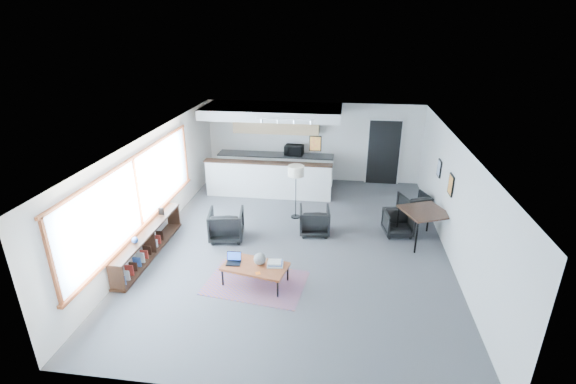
# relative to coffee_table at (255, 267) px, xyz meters

# --- Properties ---
(room) EXTENTS (7.02, 9.02, 2.62)m
(room) POSITION_rel_coffee_table_xyz_m (0.66, 1.78, 0.91)
(room) COLOR #4D4D50
(room) RESTS_ON ground
(window) EXTENTS (0.10, 5.95, 1.66)m
(window) POSITION_rel_coffee_table_xyz_m (-2.81, 0.88, 1.06)
(window) COLOR #8CBFFF
(window) RESTS_ON room
(console) EXTENTS (0.35, 3.00, 0.80)m
(console) POSITION_rel_coffee_table_xyz_m (-2.64, 0.73, -0.06)
(console) COLOR black
(console) RESTS_ON floor
(kitchenette) EXTENTS (4.20, 1.96, 2.60)m
(kitchenette) POSITION_rel_coffee_table_xyz_m (-0.54, 5.48, 0.99)
(kitchenette) COLOR white
(kitchenette) RESTS_ON floor
(doorway) EXTENTS (1.10, 0.12, 2.15)m
(doorway) POSITION_rel_coffee_table_xyz_m (2.96, 6.20, 0.68)
(doorway) COLOR black
(doorway) RESTS_ON room
(track_light) EXTENTS (1.60, 0.07, 0.15)m
(track_light) POSITION_rel_coffee_table_xyz_m (0.07, 3.98, 2.14)
(track_light) COLOR silver
(track_light) RESTS_ON room
(wall_art_lower) EXTENTS (0.03, 0.38, 0.48)m
(wall_art_lower) POSITION_rel_coffee_table_xyz_m (4.12, 2.18, 1.16)
(wall_art_lower) COLOR black
(wall_art_lower) RESTS_ON room
(wall_art_upper) EXTENTS (0.03, 0.34, 0.44)m
(wall_art_upper) POSITION_rel_coffee_table_xyz_m (4.12, 3.48, 1.11)
(wall_art_upper) COLOR black
(wall_art_upper) RESTS_ON room
(kilim_rug) EXTENTS (2.14, 1.59, 0.01)m
(kilim_rug) POSITION_rel_coffee_table_xyz_m (0.00, 0.00, -0.39)
(kilim_rug) COLOR #6C4152
(kilim_rug) RESTS_ON floor
(coffee_table) EXTENTS (1.41, 0.94, 0.42)m
(coffee_table) POSITION_rel_coffee_table_xyz_m (0.00, 0.00, 0.00)
(coffee_table) COLOR brown
(coffee_table) RESTS_ON floor
(laptop) EXTENTS (0.31, 0.26, 0.21)m
(laptop) POSITION_rel_coffee_table_xyz_m (-0.46, 0.07, 0.09)
(laptop) COLOR black
(laptop) RESTS_ON coffee_table
(ceramic_pot) EXTENTS (0.25, 0.25, 0.25)m
(ceramic_pot) POSITION_rel_coffee_table_xyz_m (0.09, 0.06, 0.16)
(ceramic_pot) COLOR gray
(ceramic_pot) RESTS_ON coffee_table
(book_stack) EXTENTS (0.35, 0.29, 0.10)m
(book_stack) POSITION_rel_coffee_table_xyz_m (0.40, 0.06, 0.08)
(book_stack) COLOR silver
(book_stack) RESTS_ON coffee_table
(coaster) EXTENTS (0.13, 0.13, 0.01)m
(coaster) POSITION_rel_coffee_table_xyz_m (0.11, -0.27, 0.03)
(coaster) COLOR #E5590C
(coaster) RESTS_ON coffee_table
(armchair_left) EXTENTS (0.93, 0.89, 0.84)m
(armchair_left) POSITION_rel_coffee_table_xyz_m (-1.10, 1.78, 0.03)
(armchair_left) COLOR black
(armchair_left) RESTS_ON floor
(armchair_right) EXTENTS (0.81, 0.77, 0.76)m
(armchair_right) POSITION_rel_coffee_table_xyz_m (1.02, 2.36, -0.01)
(armchair_right) COLOR black
(armchair_right) RESTS_ON floor
(floor_lamp) EXTENTS (0.53, 0.53, 1.49)m
(floor_lamp) POSITION_rel_coffee_table_xyz_m (0.45, 3.20, 0.90)
(floor_lamp) COLOR black
(floor_lamp) RESTS_ON floor
(dining_table) EXTENTS (1.28, 1.28, 0.83)m
(dining_table) POSITION_rel_coffee_table_xyz_m (3.66, 2.27, 0.36)
(dining_table) COLOR black
(dining_table) RESTS_ON floor
(dining_chair_near) EXTENTS (0.66, 0.63, 0.60)m
(dining_chair_near) POSITION_rel_coffee_table_xyz_m (3.11, 2.56, -0.09)
(dining_chair_near) COLOR black
(dining_chair_near) RESTS_ON floor
(dining_chair_far) EXTENTS (0.77, 0.74, 0.62)m
(dining_chair_far) POSITION_rel_coffee_table_xyz_m (3.66, 3.70, -0.08)
(dining_chair_far) COLOR black
(dining_chair_far) RESTS_ON floor
(microwave) EXTENTS (0.62, 0.39, 0.40)m
(microwave) POSITION_rel_coffee_table_xyz_m (0.07, 5.93, 0.74)
(microwave) COLOR black
(microwave) RESTS_ON kitchenette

